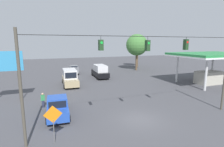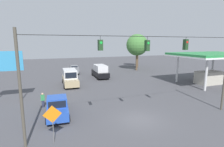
{
  "view_description": "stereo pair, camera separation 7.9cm",
  "coord_description": "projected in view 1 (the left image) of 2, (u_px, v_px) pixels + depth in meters",
  "views": [
    {
      "loc": [
        7.91,
        13.41,
        7.12
      ],
      "look_at": [
        -1.25,
        -10.39,
        2.61
      ],
      "focal_mm": 28.0,
      "sensor_mm": 36.0,
      "label": 1
    },
    {
      "loc": [
        7.84,
        13.44,
        7.12
      ],
      "look_at": [
        -1.25,
        -10.39,
        2.61
      ],
      "focal_mm": 28.0,
      "sensor_mm": 36.0,
      "label": 2
    }
  ],
  "objects": [
    {
      "name": "box_truck_black_oncoming_deep",
      "position": [
        100.0,
        71.0,
        36.03
      ],
      "size": [
        2.65,
        6.63,
        2.62
      ],
      "color": "black",
      "rests_on": "ground_plane"
    },
    {
      "name": "roadside_billboard",
      "position": [
        2.0,
        65.0,
        20.18
      ],
      "size": [
        4.49,
        0.16,
        6.16
      ],
      "color": "#4C473D",
      "rests_on": "ground_plane"
    },
    {
      "name": "traffic_cone_nearest",
      "position": [
        63.0,
        119.0,
        15.69
      ],
      "size": [
        0.42,
        0.42,
        0.68
      ],
      "primitive_type": "cone",
      "color": "orange",
      "rests_on": "ground_plane"
    },
    {
      "name": "traffic_cone_second",
      "position": [
        61.0,
        111.0,
        17.47
      ],
      "size": [
        0.42,
        0.42,
        0.68
      ],
      "primitive_type": "cone",
      "color": "orange",
      "rests_on": "ground_plane"
    },
    {
      "name": "overhead_signal_span",
      "position": [
        148.0,
        68.0,
        14.63
      ],
      "size": [
        19.22,
        0.38,
        8.06
      ],
      "color": "#4C473D",
      "rests_on": "ground_plane"
    },
    {
      "name": "traffic_cone_fourth",
      "position": [
        59.0,
        97.0,
        21.89
      ],
      "size": [
        0.42,
        0.42,
        0.68
      ],
      "primitive_type": "cone",
      "color": "orange",
      "rests_on": "ground_plane"
    },
    {
      "name": "tree_horizon_left",
      "position": [
        137.0,
        45.0,
        44.66
      ],
      "size": [
        5.49,
        5.49,
        9.3
      ],
      "color": "brown",
      "rests_on": "ground_plane"
    },
    {
      "name": "pickup_truck_blue_parked_shoulder",
      "position": [
        58.0,
        107.0,
        16.92
      ],
      "size": [
        2.33,
        5.09,
        2.12
      ],
      "color": "#234CB2",
      "rests_on": "ground_plane"
    },
    {
      "name": "box_truck_tan_withflow_far",
      "position": [
        70.0,
        77.0,
        29.53
      ],
      "size": [
        2.64,
        6.6,
        2.67
      ],
      "color": "tan",
      "rests_on": "ground_plane"
    },
    {
      "name": "gas_station",
      "position": [
        210.0,
        61.0,
        30.08
      ],
      "size": [
        12.61,
        8.85,
        5.37
      ],
      "color": "#288442",
      "rests_on": "ground_plane"
    },
    {
      "name": "sedan_grey_withflow_deep",
      "position": [
        74.0,
        69.0,
        40.45
      ],
      "size": [
        2.1,
        4.23,
        1.94
      ],
      "color": "slate",
      "rests_on": "ground_plane"
    },
    {
      "name": "tree_horizon_right",
      "position": [
        137.0,
        45.0,
        51.17
      ],
      "size": [
        4.01,
        4.01,
        8.54
      ],
      "color": "brown",
      "rests_on": "ground_plane"
    },
    {
      "name": "work_zone_sign",
      "position": [
        53.0,
        117.0,
        12.16
      ],
      "size": [
        1.27,
        0.06,
        2.84
      ],
      "color": "slate",
      "rests_on": "ground_plane"
    },
    {
      "name": "ground_plane",
      "position": [
        139.0,
        120.0,
        16.36
      ],
      "size": [
        140.0,
        140.0,
        0.0
      ],
      "primitive_type": "plane",
      "color": "#47474C"
    },
    {
      "name": "traffic_cone_third",
      "position": [
        60.0,
        104.0,
        19.66
      ],
      "size": [
        0.42,
        0.42,
        0.68
      ],
      "primitive_type": "cone",
      "color": "orange",
      "rests_on": "ground_plane"
    },
    {
      "name": "pedestrian",
      "position": [
        43.0,
        100.0,
        19.36
      ],
      "size": [
        0.4,
        0.28,
        1.67
      ],
      "color": "#2D334C",
      "rests_on": "ground_plane"
    }
  ]
}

